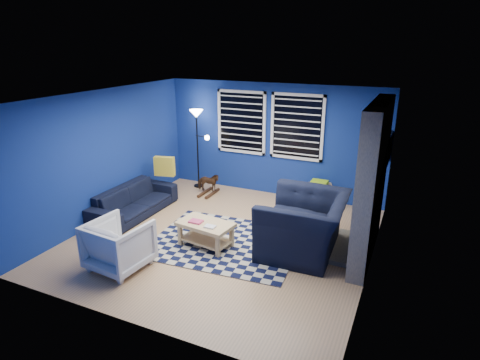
# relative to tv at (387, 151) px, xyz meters

# --- Properties ---
(floor) EXTENTS (5.00, 5.00, 0.00)m
(floor) POSITION_rel_tv_xyz_m (-2.45, -2.00, -1.40)
(floor) COLOR tan
(floor) RESTS_ON ground
(ceiling) EXTENTS (5.00, 5.00, 0.00)m
(ceiling) POSITION_rel_tv_xyz_m (-2.45, -2.00, 1.10)
(ceiling) COLOR white
(ceiling) RESTS_ON wall_back
(wall_back) EXTENTS (5.00, 0.00, 5.00)m
(wall_back) POSITION_rel_tv_xyz_m (-2.45, 0.50, -0.15)
(wall_back) COLOR navy
(wall_back) RESTS_ON floor
(wall_left) EXTENTS (0.00, 5.00, 5.00)m
(wall_left) POSITION_rel_tv_xyz_m (-4.95, -2.00, -0.15)
(wall_left) COLOR navy
(wall_left) RESTS_ON floor
(wall_right) EXTENTS (0.00, 5.00, 5.00)m
(wall_right) POSITION_rel_tv_xyz_m (0.05, -2.00, -0.15)
(wall_right) COLOR navy
(wall_right) RESTS_ON floor
(fireplace) EXTENTS (0.65, 2.00, 2.50)m
(fireplace) POSITION_rel_tv_xyz_m (-0.09, -1.50, -0.20)
(fireplace) COLOR gray
(fireplace) RESTS_ON floor
(window_left) EXTENTS (1.17, 0.06, 1.42)m
(window_left) POSITION_rel_tv_xyz_m (-3.20, 0.46, 0.20)
(window_left) COLOR black
(window_left) RESTS_ON wall_back
(window_right) EXTENTS (1.17, 0.06, 1.42)m
(window_right) POSITION_rel_tv_xyz_m (-1.90, 0.46, 0.20)
(window_right) COLOR black
(window_right) RESTS_ON wall_back
(tv) EXTENTS (0.07, 1.00, 0.58)m
(tv) POSITION_rel_tv_xyz_m (0.00, 0.00, 0.00)
(tv) COLOR black
(tv) RESTS_ON wall_right
(rug) EXTENTS (2.64, 2.18, 0.02)m
(rug) POSITION_rel_tv_xyz_m (-2.33, -2.11, -1.39)
(rug) COLOR black
(rug) RESTS_ON floor
(sofa) EXTENTS (1.99, 0.79, 0.58)m
(sofa) POSITION_rel_tv_xyz_m (-4.55, -1.79, -1.11)
(sofa) COLOR black
(sofa) RESTS_ON floor
(armchair_big) EXTENTS (1.55, 1.36, 0.97)m
(armchair_big) POSITION_rel_tv_xyz_m (-1.03, -1.85, -0.91)
(armchair_big) COLOR black
(armchair_big) RESTS_ON floor
(armchair_bent) EXTENTS (0.90, 0.92, 0.78)m
(armchair_bent) POSITION_rel_tv_xyz_m (-3.47, -3.50, -1.01)
(armchair_bent) COLOR gray
(armchair_bent) RESTS_ON floor
(rocking_horse) EXTENTS (0.36, 0.55, 0.43)m
(rocking_horse) POSITION_rel_tv_xyz_m (-3.73, -0.18, -1.11)
(rocking_horse) COLOR #412215
(rocking_horse) RESTS_ON floor
(coffee_table) EXTENTS (0.99, 0.65, 0.46)m
(coffee_table) POSITION_rel_tv_xyz_m (-2.59, -2.37, -1.08)
(coffee_table) COLOR tan
(coffee_table) RESTS_ON rug
(cabinet) EXTENTS (0.64, 0.53, 0.54)m
(cabinet) POSITION_rel_tv_xyz_m (-1.29, 0.25, -1.16)
(cabinet) COLOR tan
(cabinet) RESTS_ON floor
(floor_lamp) EXTENTS (0.50, 0.31, 1.85)m
(floor_lamp) POSITION_rel_tv_xyz_m (-4.18, 0.19, 0.12)
(floor_lamp) COLOR black
(floor_lamp) RESTS_ON floor
(throw_pillow) EXTENTS (0.46, 0.23, 0.42)m
(throw_pillow) POSITION_rel_tv_xyz_m (-4.40, -0.90, -0.61)
(throw_pillow) COLOR gold
(throw_pillow) RESTS_ON sofa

